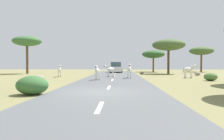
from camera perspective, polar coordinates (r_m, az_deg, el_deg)
ground_plane at (r=11.29m, az=-3.49°, el=-6.02°), size 90.00×90.00×0.00m
road at (r=11.26m, az=-1.36°, el=-5.91°), size 6.00×64.00×0.05m
lane_markings at (r=10.27m, az=-1.70°, el=-6.49°), size 0.16×56.00×0.01m
zebra_0 at (r=21.94m, az=4.63°, el=0.18°), size 0.43×1.59×1.49m
zebra_1 at (r=19.25m, az=-4.00°, el=-0.24°), size 0.41×1.46×1.37m
zebra_2 at (r=25.24m, az=-13.83°, el=0.09°), size 0.72×1.43×1.40m
zebra_3 at (r=24.07m, az=19.82°, el=0.07°), size 1.55×0.57×1.47m
zebra_4 at (r=23.71m, az=-0.47°, el=0.12°), size 1.28×0.99×1.37m
car_0 at (r=35.72m, az=0.97°, el=0.62°), size 2.23×4.44×1.74m
tree_2 at (r=35.00m, az=-21.69°, el=7.07°), size 4.25×4.25×5.67m
tree_5 at (r=33.32m, az=14.82°, el=6.44°), size 4.86×4.86×5.18m
tree_6 at (r=40.48m, az=10.95°, el=4.12°), size 4.15×4.15×4.00m
tree_7 at (r=43.60m, az=22.70°, el=4.69°), size 4.41×4.41×4.70m
bush_0 at (r=20.86m, az=24.77°, el=-1.66°), size 1.17×1.05×0.70m
bush_1 at (r=11.14m, az=-20.45°, el=-3.83°), size 1.54×1.39×0.93m
rock_0 at (r=29.66m, az=21.79°, el=-0.91°), size 0.74×0.65×0.47m
rock_1 at (r=19.36m, az=-18.67°, el=-2.11°), size 0.74×0.76×0.52m
rock_2 at (r=31.50m, az=7.89°, el=-0.73°), size 0.59×0.54×0.39m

